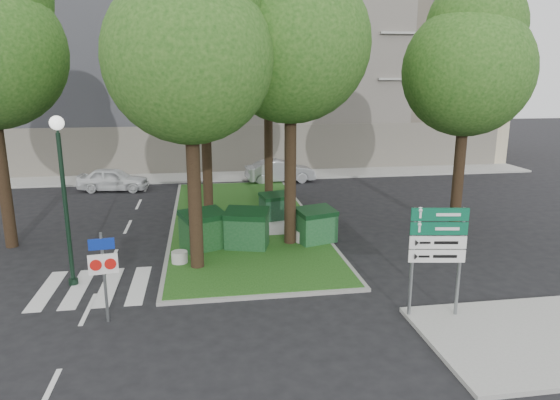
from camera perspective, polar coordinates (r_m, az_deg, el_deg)
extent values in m
plane|color=black|center=(14.86, -3.51, -11.13)|extent=(120.00, 120.00, 0.00)
cube|color=#1C4A15|center=(22.37, -4.23, -2.35)|extent=(6.00, 16.00, 0.12)
cube|color=gray|center=(22.37, -4.23, -2.37)|extent=(6.30, 16.30, 0.10)
cube|color=#999993|center=(14.02, 26.53, -14.00)|extent=(5.00, 4.00, 0.12)
cube|color=#999993|center=(32.55, -6.68, 2.69)|extent=(42.00, 3.00, 0.12)
cube|color=silver|center=(16.38, -17.39, -9.31)|extent=(5.00, 3.00, 0.01)
cube|color=tan|center=(39.49, -7.50, 16.18)|extent=(41.00, 12.00, 16.00)
cylinder|color=black|center=(16.24, -9.81, 2.31)|extent=(0.44, 0.44, 6.16)
sphere|color=#1A4713|center=(15.94, -10.37, 15.60)|extent=(5.20, 5.20, 5.20)
cylinder|color=black|center=(18.44, 1.19, 4.74)|extent=(0.44, 0.44, 6.72)
sphere|color=#1A4713|center=(18.26, 1.25, 17.49)|extent=(5.60, 5.60, 5.60)
cylinder|color=black|center=(22.67, -8.37, 5.22)|extent=(0.44, 0.44, 5.88)
sphere|color=#1A4713|center=(22.43, -8.69, 14.27)|extent=(4.80, 4.80, 4.80)
sphere|color=#1A4713|center=(22.72, -8.06, 18.53)|extent=(3.60, 3.60, 3.60)
cylinder|color=black|center=(25.81, -1.33, 7.63)|extent=(0.44, 0.44, 7.00)
sphere|color=#1A4713|center=(25.70, -1.38, 17.10)|extent=(5.80, 5.80, 5.80)
sphere|color=#1A4713|center=(26.13, -0.77, 21.45)|extent=(4.35, 4.35, 4.35)
cylinder|color=black|center=(20.97, -29.25, 3.69)|extent=(0.44, 0.44, 6.44)
cylinder|color=black|center=(21.33, 19.82, 4.02)|extent=(0.44, 0.44, 5.88)
sphere|color=#1A4713|center=(21.08, 20.63, 13.62)|extent=(5.00, 5.00, 5.00)
sphere|color=#1A4713|center=(21.48, 21.48, 18.04)|extent=(3.75, 3.75, 3.75)
cube|color=#0F3813|center=(18.60, -8.76, -3.72)|extent=(1.80, 1.55, 1.19)
cube|color=black|center=(18.41, -8.84, -1.67)|extent=(1.87, 1.63, 0.34)
cube|color=#113D1A|center=(18.57, -3.81, -3.60)|extent=(1.75, 1.42, 1.20)
cube|color=black|center=(18.38, -3.84, -1.53)|extent=(1.82, 1.50, 0.35)
cube|color=black|center=(22.20, -0.54, -0.96)|extent=(1.42, 1.14, 0.98)
cube|color=black|center=(22.06, -0.54, 0.46)|extent=(1.48, 1.21, 0.28)
cube|color=#164921|center=(19.20, 4.12, -3.17)|extent=(1.62, 1.33, 1.10)
cube|color=black|center=(19.02, 4.15, -1.32)|extent=(1.69, 1.40, 0.32)
cylinder|color=#AAABA5|center=(17.45, -11.40, -6.41)|extent=(0.55, 0.55, 0.39)
cylinder|color=#A6A6A1|center=(19.24, 2.69, -4.14)|extent=(0.62, 0.62, 0.44)
cylinder|color=#AEAFA9|center=(19.39, -5.38, -4.13)|extent=(0.54, 0.54, 0.39)
cylinder|color=yellow|center=(26.18, 0.91, 0.96)|extent=(0.38, 0.38, 0.66)
cylinder|color=black|center=(16.29, -23.26, -1.20)|extent=(0.13, 0.13, 4.71)
cylinder|color=black|center=(16.98, -22.53, -8.60)|extent=(0.28, 0.28, 0.19)
sphere|color=white|center=(15.87, -24.16, 8.05)|extent=(0.41, 0.41, 0.41)
cylinder|color=slate|center=(13.80, -19.42, -8.41)|extent=(0.09, 0.09, 2.45)
cube|color=navy|center=(13.49, -19.73, -4.73)|extent=(0.64, 0.11, 0.29)
cube|color=white|center=(13.66, -19.55, -6.88)|extent=(0.74, 0.12, 0.54)
cylinder|color=red|center=(13.70, -20.28, -6.89)|extent=(0.30, 0.06, 0.29)
cylinder|color=red|center=(13.63, -18.82, -6.87)|extent=(0.30, 0.06, 0.29)
cylinder|color=slate|center=(13.52, 14.86, -6.88)|extent=(0.10, 0.10, 2.94)
cylinder|color=slate|center=(13.89, 19.86, -6.70)|extent=(0.10, 0.10, 2.94)
cube|color=#0A5739|center=(13.30, 17.79, -1.54)|extent=(1.46, 0.27, 0.34)
cube|color=#0A5739|center=(13.40, 17.67, -3.08)|extent=(1.46, 0.27, 0.34)
cube|color=white|center=(13.51, 17.56, -4.60)|extent=(1.46, 0.27, 0.34)
cube|color=white|center=(13.63, 17.45, -6.09)|extent=(1.46, 0.27, 0.34)
imported|color=silver|center=(29.89, -18.52, 2.26)|extent=(4.07, 2.07, 1.33)
imported|color=#A1A3A9|center=(30.68, 0.01, 3.32)|extent=(4.33, 1.81, 1.39)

